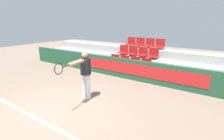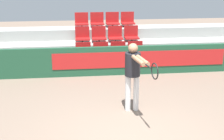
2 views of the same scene
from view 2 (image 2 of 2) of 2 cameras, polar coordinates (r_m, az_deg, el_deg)
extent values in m
plane|color=#7A6656|center=(6.38, 3.89, -12.04)|extent=(30.00, 30.00, 0.00)
cube|color=#1E4C33|center=(9.72, -0.04, 1.68)|extent=(12.73, 0.12, 0.92)
cube|color=red|center=(9.77, 5.17, 1.98)|extent=(5.44, 0.02, 0.50)
cube|color=#9E9E99|center=(10.28, -0.35, 1.01)|extent=(12.33, 0.85, 0.37)
cube|color=#9E9E99|center=(11.04, -0.82, 3.22)|extent=(12.33, 0.85, 0.75)
cube|color=#9E9E99|center=(11.82, -1.24, 5.14)|extent=(12.33, 0.85, 1.12)
cylinder|color=#333333|center=(10.20, -5.22, 2.19)|extent=(0.07, 0.07, 0.10)
cube|color=#A31919|center=(10.18, -5.24, 2.60)|extent=(0.50, 0.39, 0.05)
cube|color=#A31919|center=(10.29, -5.29, 4.02)|extent=(0.50, 0.04, 0.38)
cylinder|color=#333333|center=(10.23, -1.99, 2.30)|extent=(0.07, 0.07, 0.10)
cube|color=#A31919|center=(10.21, -1.99, 2.70)|extent=(0.50, 0.39, 0.05)
cube|color=#A31919|center=(10.32, -2.08, 4.12)|extent=(0.50, 0.04, 0.38)
cylinder|color=#333333|center=(10.28, 1.22, 2.39)|extent=(0.07, 0.07, 0.10)
cube|color=#A31919|center=(10.26, 1.22, 2.80)|extent=(0.50, 0.39, 0.05)
cube|color=#A31919|center=(10.38, 1.10, 4.20)|extent=(0.50, 0.04, 0.38)
cylinder|color=#333333|center=(10.38, 4.38, 2.48)|extent=(0.07, 0.07, 0.10)
cube|color=#A31919|center=(10.36, 4.39, 2.88)|extent=(0.50, 0.39, 0.05)
cube|color=#A31919|center=(10.47, 4.24, 4.28)|extent=(0.50, 0.04, 0.38)
cylinder|color=#333333|center=(10.93, -5.39, 5.28)|extent=(0.07, 0.07, 0.10)
cube|color=#A31919|center=(10.92, -5.41, 5.67)|extent=(0.50, 0.39, 0.05)
cube|color=#A31919|center=(11.04, -5.46, 6.96)|extent=(0.50, 0.04, 0.38)
cylinder|color=#333333|center=(10.96, -2.36, 5.38)|extent=(0.07, 0.07, 0.10)
cube|color=#A31919|center=(10.94, -2.37, 5.76)|extent=(0.50, 0.39, 0.05)
cube|color=#A31919|center=(11.07, -2.45, 7.05)|extent=(0.50, 0.04, 0.38)
cylinder|color=#333333|center=(11.01, 0.64, 5.45)|extent=(0.07, 0.07, 0.10)
cube|color=#A31919|center=(11.00, 0.65, 5.84)|extent=(0.50, 0.39, 0.05)
cube|color=#A31919|center=(11.12, 0.54, 7.12)|extent=(0.50, 0.04, 0.38)
cylinder|color=#333333|center=(11.10, 3.61, 5.52)|extent=(0.07, 0.07, 0.10)
cube|color=#A31919|center=(11.08, 3.62, 5.89)|extent=(0.50, 0.39, 0.05)
cube|color=#A31919|center=(11.20, 3.49, 7.17)|extent=(0.50, 0.04, 0.38)
cylinder|color=#333333|center=(11.70, -5.54, 7.98)|extent=(0.07, 0.07, 0.10)
cube|color=#A31919|center=(11.68, -5.55, 8.34)|extent=(0.50, 0.39, 0.05)
cube|color=#A31919|center=(11.82, -5.60, 9.52)|extent=(0.50, 0.04, 0.38)
cylinder|color=#333333|center=(11.72, -2.69, 8.06)|extent=(0.07, 0.07, 0.10)
cube|color=#A31919|center=(11.71, -2.70, 8.43)|extent=(0.50, 0.39, 0.05)
cube|color=#A31919|center=(11.84, -2.77, 9.60)|extent=(0.50, 0.04, 0.38)
cylinder|color=#333333|center=(11.77, 0.14, 8.13)|extent=(0.07, 0.07, 0.10)
cube|color=#A31919|center=(11.76, 0.14, 8.49)|extent=(0.50, 0.39, 0.05)
cube|color=#A31919|center=(11.89, 0.04, 9.66)|extent=(0.50, 0.04, 0.38)
cylinder|color=#333333|center=(11.85, 2.94, 8.17)|extent=(0.07, 0.07, 0.10)
cube|color=#A31919|center=(11.84, 2.94, 8.53)|extent=(0.50, 0.39, 0.05)
cube|color=#A31919|center=(11.97, 2.83, 9.69)|extent=(0.50, 0.04, 0.38)
cylinder|color=silver|center=(7.28, 2.93, -4.26)|extent=(0.13, 0.13, 0.87)
cylinder|color=silver|center=(7.32, 4.43, -4.19)|extent=(0.13, 0.13, 0.87)
cylinder|color=black|center=(7.07, 3.79, 1.05)|extent=(0.35, 0.35, 0.54)
sphere|color=#9E7051|center=(6.97, 3.86, 4.02)|extent=(0.22, 0.22, 0.22)
cylinder|color=#9E7051|center=(6.56, 4.81, 1.76)|extent=(0.19, 0.62, 0.09)
cylinder|color=#9E7051|center=(6.58, 5.63, 1.78)|extent=(0.19, 0.62, 0.09)
cylinder|color=black|center=(6.16, 6.72, 0.62)|extent=(0.08, 0.30, 0.03)
torus|color=black|center=(5.90, 7.81, -0.21)|extent=(0.08, 0.32, 0.32)
camera|label=1|loc=(5.74, 56.16, 3.89)|focal=28.00mm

